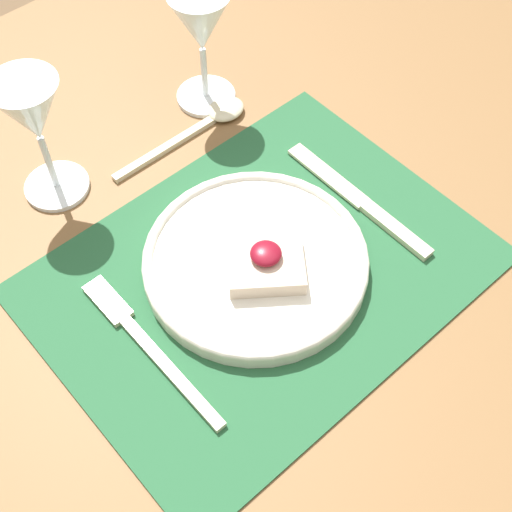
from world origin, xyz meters
name	(u,v)px	position (x,y,z in m)	size (l,w,h in m)	color
ground_plane	(259,484)	(0.00, 0.00, 0.00)	(8.00, 8.00, 0.00)	brown
dining_table	(261,312)	(0.00, 0.00, 0.66)	(1.34, 1.17, 0.74)	brown
placemat	(261,273)	(0.00, 0.00, 0.74)	(0.47, 0.35, 0.00)	#235633
dinner_plate	(257,261)	(0.00, 0.01, 0.76)	(0.24, 0.24, 0.05)	silver
fork	(142,340)	(-0.15, 0.02, 0.75)	(0.02, 0.22, 0.01)	beige
knife	(367,207)	(0.15, -0.01, 0.75)	(0.02, 0.22, 0.01)	beige
spoon	(210,119)	(0.10, 0.21, 0.75)	(0.20, 0.04, 0.01)	beige
wine_glass_near	(201,29)	(0.13, 0.25, 0.85)	(0.08, 0.08, 0.16)	white
wine_glass_far	(33,118)	(-0.10, 0.25, 0.86)	(0.08, 0.08, 0.16)	white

